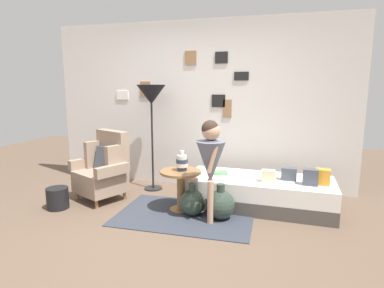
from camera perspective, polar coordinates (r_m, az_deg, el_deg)
The scene contains 17 objects.
ground_plane at distance 3.53m, azimuth -6.54°, elevation -16.27°, with size 12.00×12.00×0.00m, color brown.
gallery_wall at distance 5.04m, azimuth 1.24°, elevation 7.06°, with size 4.80×0.12×2.60m.
rug at distance 4.03m, azimuth -1.25°, elevation -12.68°, with size 1.67×1.12×0.01m, color #333842.
armchair at distance 4.65m, azimuth -15.63°, elevation -4.33°, with size 0.90×0.81×0.97m.
daybed at distance 4.32m, azimuth 11.90°, elevation -8.57°, with size 1.94×0.90×0.40m.
pillow_head at distance 4.17m, azimuth 22.57°, elevation -5.53°, with size 0.17×0.12×0.20m, color orange.
pillow_mid at distance 4.11m, azimuth 20.63°, elevation -5.63°, with size 0.18×0.12×0.20m, color #474C56.
pillow_back at distance 4.24m, azimuth 17.15°, elevation -5.18°, with size 0.19×0.12×0.16m, color #474C56.
pillow_extra at distance 4.11m, azimuth 13.64°, elevation -5.62°, with size 0.17×0.12×0.15m, color beige.
side_table at distance 4.07m, azimuth -2.04°, elevation -6.96°, with size 0.53×0.53×0.53m.
vase_striped at distance 4.01m, azimuth -1.82°, elevation -3.35°, with size 0.15×0.15×0.26m.
floor_lamp at distance 4.81m, azimuth -7.37°, elevation 8.18°, with size 0.43×0.43×1.62m.
person_child at distance 3.61m, azimuth 3.40°, elevation -2.44°, with size 0.34×0.34×1.21m.
book_on_daybed at distance 4.39m, azimuth 4.94°, elevation -5.17°, with size 0.22×0.16×0.03m, color #599C5C.
demijohn_near at distance 3.98m, azimuth 0.05°, elevation -10.49°, with size 0.32×0.32×0.41m.
demijohn_far at distance 3.88m, azimuth 5.16°, elevation -10.85°, with size 0.35×0.35×0.44m.
magazine_basket at distance 4.56m, azimuth -23.14°, elevation -8.99°, with size 0.28×0.28×0.28m, color black.
Camera 1 is at (1.17, -2.95, 1.56)m, focal length 29.48 mm.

